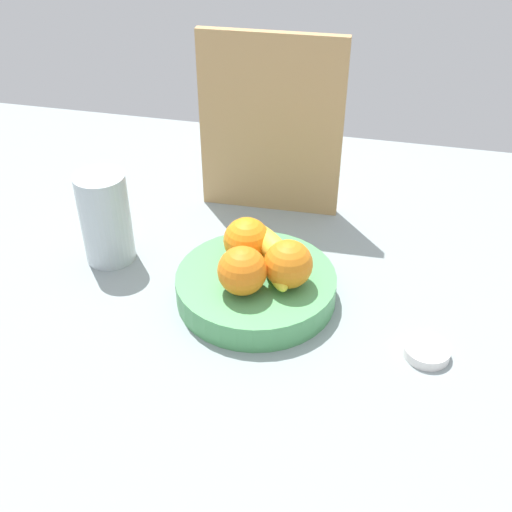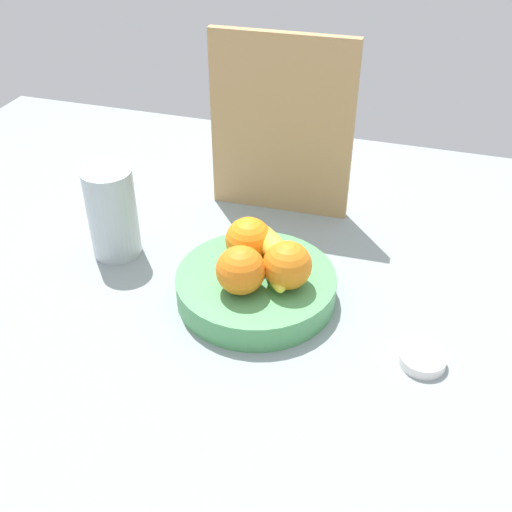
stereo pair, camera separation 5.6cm
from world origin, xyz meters
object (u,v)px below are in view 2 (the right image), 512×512
orange_front_left (241,270)px  jar_lid (423,359)px  thermos_tumbler (112,213)px  banana_bunch (275,254)px  orange_front_right (287,265)px  cutting_board (281,127)px  fruit_bowl (256,287)px  orange_center (250,241)px

orange_front_left → jar_lid: bearing=-6.1°
thermos_tumbler → jar_lid: bearing=-12.6°
thermos_tumbler → banana_bunch: bearing=-5.1°
jar_lid → orange_front_right: bearing=164.0°
cutting_board → thermos_tumbler: (-24.74, -24.46, -9.47)cm
cutting_board → jar_lid: bearing=-50.6°
fruit_bowl → banana_bunch: size_ratio=1.56×
orange_center → thermos_tumbler: thermos_tumbler is taller
orange_center → cutting_board: bearing=94.1°
thermos_tumbler → jar_lid: thermos_tumbler is taller
orange_front_right → jar_lid: orange_front_right is taller
fruit_bowl → orange_front_right: bearing=-9.7°
banana_bunch → jar_lid: bearing=-21.1°
orange_front_right → banana_bunch: orange_front_right is taller
orange_front_right → thermos_tumbler: (-34.37, 6.24, -0.16)cm
orange_center → banana_bunch: (4.69, -1.51, -0.88)cm
orange_front_left → orange_center: size_ratio=1.00×
fruit_bowl → orange_front_left: (-1.20, -4.35, 6.33)cm
cutting_board → orange_center: bearing=-87.6°
orange_front_left → jar_lid: orange_front_left is taller
banana_bunch → jar_lid: (26.04, -10.06, -6.97)cm
banana_bunch → orange_front_right: bearing=-48.4°
fruit_bowl → banana_bunch: bearing=45.8°
fruit_bowl → jar_lid: size_ratio=3.85×
fruit_bowl → thermos_tumbler: size_ratio=1.58×
orange_center → jar_lid: orange_center is taller
fruit_bowl → cutting_board: (-4.10, 29.75, 15.64)cm
fruit_bowl → orange_front_right: 8.46cm
orange_front_right → cutting_board: 33.49cm
fruit_bowl → cutting_board: 33.87cm
banana_bunch → cutting_board: 29.81cm
banana_bunch → cutting_board: bearing=103.5°
fruit_bowl → banana_bunch: 6.49cm
fruit_bowl → orange_center: size_ratio=3.39×
thermos_tumbler → jar_lid: (57.34, -12.83, -7.69)cm
orange_front_left → orange_center: bearing=97.1°
jar_lid → thermos_tumbler: bearing=167.4°
orange_front_right → jar_lid: size_ratio=1.14×
orange_front_right → jar_lid: bearing=-16.0°
orange_front_left → thermos_tumbler: thermos_tumbler is taller
banana_bunch → jar_lid: size_ratio=2.46×
cutting_board → jar_lid: cutting_board is taller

